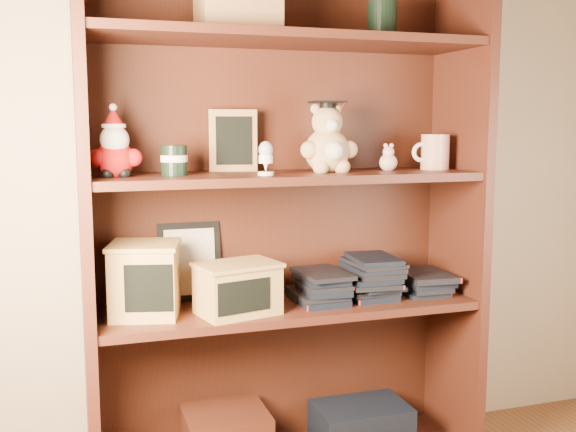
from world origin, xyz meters
The scene contains 16 objects.
bookcase centered at (0.18, 1.36, 0.78)m, with size 1.20×0.35×1.60m.
shelf_lower centered at (0.18, 1.30, 0.54)m, with size 1.14×0.33×0.02m.
shelf_upper centered at (0.18, 1.30, 0.94)m, with size 1.14×0.33×0.02m.
santa_plush centered at (-0.32, 1.30, 1.03)m, with size 0.15×0.11×0.21m.
teachers_tin centered at (-0.15, 1.30, 0.99)m, with size 0.08×0.08×0.08m.
chalkboard_plaque centered at (0.04, 1.42, 1.04)m, with size 0.15×0.09×0.19m.
egg_cup centered at (0.09, 1.23, 1.00)m, with size 0.05×0.05×0.10m.
grad_teddy_bear centered at (0.31, 1.30, 1.03)m, with size 0.18×0.16×0.22m.
pink_figurine centered at (0.51, 1.31, 0.98)m, with size 0.06×0.06×0.09m.
teacher_mug centered at (0.67, 1.30, 1.01)m, with size 0.13×0.09×0.11m.
certificate_frame centered at (-0.09, 1.44, 0.67)m, with size 0.19×0.05×0.24m.
treats_box centered at (-0.25, 1.30, 0.66)m, with size 0.23×0.23×0.21m.
pencils_box centered at (0.01, 1.24, 0.63)m, with size 0.26×0.21×0.15m.
book_stack_left centered at (0.28, 1.30, 0.60)m, with size 0.14×0.20×0.10m.
book_stack_mid centered at (0.46, 1.30, 0.62)m, with size 0.14×0.20×0.14m.
book_stack_right centered at (0.64, 1.30, 0.58)m, with size 0.14×0.20×0.06m.
Camera 1 is at (-0.43, -0.60, 1.09)m, focal length 42.00 mm.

